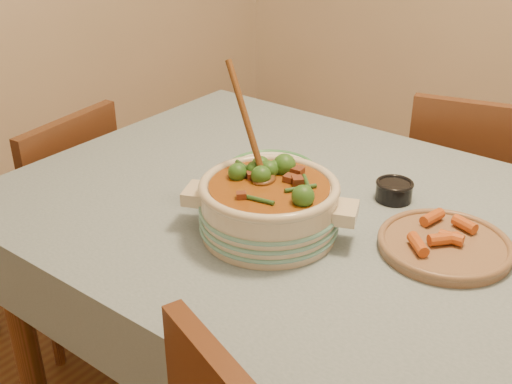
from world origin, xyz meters
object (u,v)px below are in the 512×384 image
stew_casserole (269,202)px  condiment_bowl (394,190)px  dining_table (346,256)px  white_plate (271,170)px  chair_left (59,215)px  fried_plate (445,243)px  chair_far (468,199)px

stew_casserole → condiment_bowl: size_ratio=3.35×
dining_table → condiment_bowl: size_ratio=14.68×
white_plate → chair_left: size_ratio=0.30×
dining_table → white_plate: size_ratio=6.90×
stew_casserole → dining_table: bearing=52.0°
condiment_bowl → dining_table: bearing=-100.5°
stew_casserole → condiment_bowl: stew_casserole is taller
white_plate → fried_plate: bearing=-8.2°
dining_table → white_plate: white_plate is taller
white_plate → chair_far: 0.82m
white_plate → condiment_bowl: bearing=12.2°
chair_far → fried_plate: bearing=89.9°
white_plate → fried_plate: 0.51m
stew_casserole → chair_far: stew_casserole is taller
stew_casserole → chair_left: bearing=175.6°
chair_far → chair_left: size_ratio=1.05×
dining_table → chair_far: chair_far is taller
condiment_bowl → chair_left: bearing=-167.1°
dining_table → chair_far: (0.01, 0.80, -0.18)m
white_plate → fried_plate: (0.50, -0.07, 0.01)m
stew_casserole → chair_left: (-0.90, 0.07, -0.37)m
dining_table → chair_far: size_ratio=1.97×
stew_casserole → white_plate: 0.30m
dining_table → stew_casserole: 0.25m
condiment_bowl → fried_plate: bearing=-36.8°
dining_table → chair_far: 0.82m
chair_far → chair_left: (-1.03, -0.87, -0.02)m
condiment_bowl → stew_casserole: bearing=-115.2°
condiment_bowl → fried_plate: condiment_bowl is taller
stew_casserole → chair_left: 0.98m
dining_table → fried_plate: bearing=5.1°
fried_plate → chair_far: (-0.21, 0.78, -0.29)m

